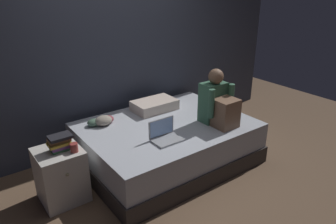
{
  "coord_description": "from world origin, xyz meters",
  "views": [
    {
      "loc": [
        -1.86,
        -2.52,
        2.13
      ],
      "look_at": [
        0.07,
        0.1,
        0.77
      ],
      "focal_mm": 34.28,
      "sensor_mm": 36.0,
      "label": 1
    }
  ],
  "objects_px": {
    "clothes_pile": "(102,121)",
    "pillow": "(154,105)",
    "book_stack": "(60,143)",
    "mug": "(74,148)",
    "bed": "(167,143)",
    "nightstand": "(61,175)",
    "person_sitting": "(218,103)",
    "laptop": "(165,135)"
  },
  "relations": [
    {
      "from": "clothes_pile",
      "to": "pillow",
      "type": "bearing_deg",
      "value": 1.3
    },
    {
      "from": "book_stack",
      "to": "mug",
      "type": "xyz_separation_m",
      "value": [
        0.1,
        -0.11,
        -0.04
      ]
    },
    {
      "from": "bed",
      "to": "nightstand",
      "type": "bearing_deg",
      "value": 178.02
    },
    {
      "from": "nightstand",
      "to": "pillow",
      "type": "height_order",
      "value": "pillow"
    },
    {
      "from": "bed",
      "to": "book_stack",
      "type": "bearing_deg",
      "value": 178.53
    },
    {
      "from": "clothes_pile",
      "to": "person_sitting",
      "type": "bearing_deg",
      "value": -34.28
    },
    {
      "from": "laptop",
      "to": "pillow",
      "type": "bearing_deg",
      "value": 63.35
    },
    {
      "from": "nightstand",
      "to": "person_sitting",
      "type": "relative_size",
      "value": 0.87
    },
    {
      "from": "pillow",
      "to": "mug",
      "type": "height_order",
      "value": "mug"
    },
    {
      "from": "bed",
      "to": "mug",
      "type": "bearing_deg",
      "value": -176.34
    },
    {
      "from": "bed",
      "to": "clothes_pile",
      "type": "bearing_deg",
      "value": 145.57
    },
    {
      "from": "pillow",
      "to": "clothes_pile",
      "type": "xyz_separation_m",
      "value": [
        -0.76,
        -0.02,
        -0.01
      ]
    },
    {
      "from": "person_sitting",
      "to": "laptop",
      "type": "distance_m",
      "value": 0.78
    },
    {
      "from": "book_stack",
      "to": "clothes_pile",
      "type": "height_order",
      "value": "book_stack"
    },
    {
      "from": "mug",
      "to": "laptop",
      "type": "bearing_deg",
      "value": -14.86
    },
    {
      "from": "nightstand",
      "to": "book_stack",
      "type": "xyz_separation_m",
      "value": [
        0.03,
        -0.01,
        0.37
      ]
    },
    {
      "from": "person_sitting",
      "to": "book_stack",
      "type": "distance_m",
      "value": 1.81
    },
    {
      "from": "bed",
      "to": "laptop",
      "type": "distance_m",
      "value": 0.52
    },
    {
      "from": "bed",
      "to": "mug",
      "type": "height_order",
      "value": "mug"
    },
    {
      "from": "bed",
      "to": "person_sitting",
      "type": "relative_size",
      "value": 3.05
    },
    {
      "from": "nightstand",
      "to": "mug",
      "type": "height_order",
      "value": "mug"
    },
    {
      "from": "bed",
      "to": "laptop",
      "type": "xyz_separation_m",
      "value": [
        -0.26,
        -0.32,
        0.32
      ]
    },
    {
      "from": "nightstand",
      "to": "book_stack",
      "type": "relative_size",
      "value": 2.44
    },
    {
      "from": "pillow",
      "to": "person_sitting",
      "type": "bearing_deg",
      "value": -64.78
    },
    {
      "from": "bed",
      "to": "book_stack",
      "type": "relative_size",
      "value": 8.62
    },
    {
      "from": "book_stack",
      "to": "clothes_pile",
      "type": "xyz_separation_m",
      "value": [
        0.64,
        0.4,
        -0.08
      ]
    },
    {
      "from": "laptop",
      "to": "clothes_pile",
      "type": "bearing_deg",
      "value": 116.6
    },
    {
      "from": "bed",
      "to": "book_stack",
      "type": "distance_m",
      "value": 1.33
    },
    {
      "from": "nightstand",
      "to": "laptop",
      "type": "bearing_deg",
      "value": -19.14
    },
    {
      "from": "laptop",
      "to": "person_sitting",
      "type": "bearing_deg",
      "value": -1.65
    },
    {
      "from": "mug",
      "to": "clothes_pile",
      "type": "distance_m",
      "value": 0.74
    },
    {
      "from": "person_sitting",
      "to": "clothes_pile",
      "type": "bearing_deg",
      "value": 145.72
    },
    {
      "from": "laptop",
      "to": "book_stack",
      "type": "relative_size",
      "value": 1.38
    },
    {
      "from": "person_sitting",
      "to": "mug",
      "type": "distance_m",
      "value": 1.7
    },
    {
      "from": "pillow",
      "to": "book_stack",
      "type": "relative_size",
      "value": 2.41
    },
    {
      "from": "pillow",
      "to": "mug",
      "type": "distance_m",
      "value": 1.4
    },
    {
      "from": "bed",
      "to": "nightstand",
      "type": "distance_m",
      "value": 1.3
    },
    {
      "from": "pillow",
      "to": "bed",
      "type": "bearing_deg",
      "value": -106.08
    },
    {
      "from": "bed",
      "to": "nightstand",
      "type": "relative_size",
      "value": 3.53
    },
    {
      "from": "person_sitting",
      "to": "mug",
      "type": "bearing_deg",
      "value": 171.01
    },
    {
      "from": "person_sitting",
      "to": "clothes_pile",
      "type": "distance_m",
      "value": 1.39
    },
    {
      "from": "nightstand",
      "to": "laptop",
      "type": "distance_m",
      "value": 1.14
    }
  ]
}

